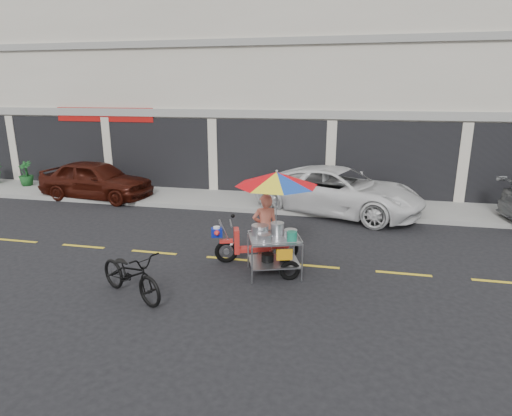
% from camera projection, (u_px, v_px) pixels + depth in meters
% --- Properties ---
extents(ground, '(90.00, 90.00, 0.00)m').
position_uv_depth(ground, '(313.00, 266.00, 9.93)').
color(ground, black).
extents(sidewalk, '(45.00, 3.00, 0.15)m').
position_uv_depth(sidewalk, '(327.00, 204.00, 15.08)').
color(sidewalk, gray).
rests_on(sidewalk, ground).
extents(shophouse_block, '(36.00, 8.11, 10.40)m').
position_uv_depth(shophouse_block, '(405.00, 83.00, 18.18)').
color(shophouse_block, beige).
rests_on(shophouse_block, ground).
extents(centerline, '(42.00, 0.10, 0.01)m').
position_uv_depth(centerline, '(313.00, 266.00, 9.93)').
color(centerline, gold).
rests_on(centerline, ground).
extents(maroon_sedan, '(4.38, 2.09, 1.45)m').
position_uv_depth(maroon_sedan, '(96.00, 180.00, 15.93)').
color(maroon_sedan, '#340E07').
rests_on(maroon_sedan, ground).
extents(white_pickup, '(5.92, 4.10, 1.50)m').
position_uv_depth(white_pickup, '(339.00, 191.00, 14.04)').
color(white_pickup, white).
rests_on(white_pickup, ground).
extents(plant_short, '(0.63, 0.63, 1.01)m').
position_uv_depth(plant_short, '(26.00, 173.00, 17.49)').
color(plant_short, '#184D1E').
rests_on(plant_short, sidewalk).
extents(near_bicycle, '(1.94, 1.44, 0.97)m').
position_uv_depth(near_bicycle, '(131.00, 274.00, 8.33)').
color(near_bicycle, black).
rests_on(near_bicycle, ground).
extents(food_vendor_rig, '(2.72, 2.27, 2.34)m').
position_uv_depth(food_vendor_rig, '(271.00, 207.00, 9.43)').
color(food_vendor_rig, black).
rests_on(food_vendor_rig, ground).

